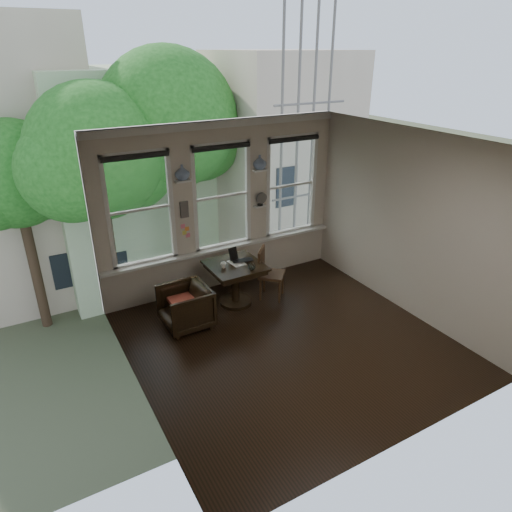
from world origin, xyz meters
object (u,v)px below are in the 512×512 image
side_chair_right (272,274)px  laptop (244,262)px  armchair_left (186,307)px  table (235,284)px  mug (224,265)px

side_chair_right → laptop: side_chair_right is taller
armchair_left → laptop: 1.27m
armchair_left → side_chair_right: (1.67, 0.12, 0.12)m
armchair_left → side_chair_right: 1.68m
table → armchair_left: table is taller
side_chair_right → mug: bearing=125.0°
side_chair_right → mug: side_chair_right is taller
mug → table: bearing=5.5°
armchair_left → side_chair_right: bearing=93.3°
side_chair_right → laptop: size_ratio=2.54×
laptop → armchair_left: bearing=-159.3°
table → laptop: bearing=-5.9°
table → armchair_left: 1.04m
table → laptop: 0.42m
armchair_left → table: bearing=103.0°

